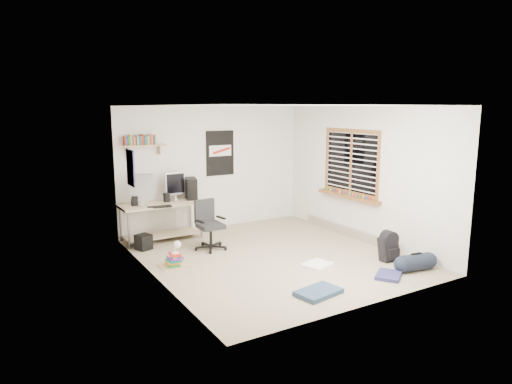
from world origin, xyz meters
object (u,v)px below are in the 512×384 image
office_chair (211,222)px  backpack (388,249)px  desk (162,221)px  duffel_bag (416,262)px  book_stack (174,257)px

office_chair → backpack: office_chair is taller
desk → office_chair: office_chair is taller
office_chair → backpack: size_ratio=2.26×
duffel_bag → book_stack: size_ratio=1.09×
desk → duffel_bag: size_ratio=2.97×
duffel_bag → book_stack: bearing=155.3°
office_chair → duffel_bag: size_ratio=1.73×
desk → backpack: 4.13m
desk → office_chair: size_ratio=1.72×
backpack → office_chair: bearing=142.2°
desk → book_stack: bearing=-120.8°
duffel_bag → office_chair: bearing=139.9°
backpack → book_stack: bearing=158.3°
desk → book_stack: (-0.33, -1.52, -0.21)m
office_chair → backpack: bearing=-51.3°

